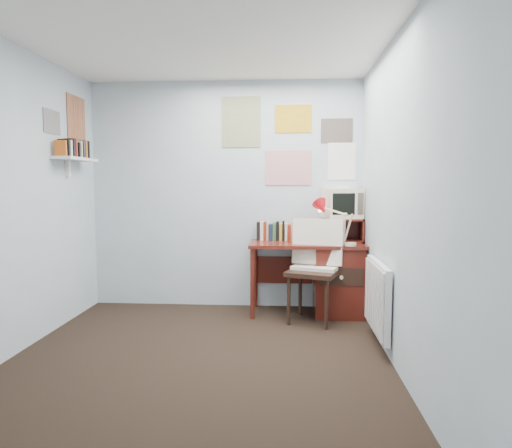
% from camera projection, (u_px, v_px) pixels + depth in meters
% --- Properties ---
extents(ground, '(3.50, 3.50, 0.00)m').
position_uv_depth(ground, '(195.00, 366.00, 3.45)').
color(ground, black).
rests_on(ground, ground).
extents(back_wall, '(3.00, 0.02, 2.50)m').
position_uv_depth(back_wall, '(225.00, 195.00, 5.08)').
color(back_wall, silver).
rests_on(back_wall, ground).
extents(right_wall, '(0.02, 3.50, 2.50)m').
position_uv_depth(right_wall, '(402.00, 202.00, 3.24)').
color(right_wall, silver).
rests_on(right_wall, ground).
extents(ceiling, '(3.00, 3.50, 0.02)m').
position_uv_depth(ceiling, '(191.00, 25.00, 3.23)').
color(ceiling, white).
rests_on(ceiling, back_wall).
extents(desk, '(1.20, 0.55, 0.76)m').
position_uv_depth(desk, '(333.00, 276.00, 4.81)').
color(desk, '#561B13').
rests_on(desk, ground).
extents(desk_chair, '(0.65, 0.63, 1.00)m').
position_uv_depth(desk_chair, '(313.00, 273.00, 4.51)').
color(desk_chair, black).
rests_on(desk_chair, ground).
extents(desk_lamp, '(0.31, 0.27, 0.41)m').
position_uv_depth(desk_lamp, '(351.00, 225.00, 4.53)').
color(desk_lamp, '#B80C15').
rests_on(desk_lamp, desk).
extents(tv_riser, '(0.40, 0.30, 0.25)m').
position_uv_depth(tv_riser, '(343.00, 230.00, 4.87)').
color(tv_riser, '#561B13').
rests_on(tv_riser, desk).
extents(crt_tv, '(0.44, 0.41, 0.35)m').
position_uv_depth(crt_tv, '(342.00, 202.00, 4.86)').
color(crt_tv, '#EEE2C7').
rests_on(crt_tv, tv_riser).
extents(book_row, '(0.60, 0.14, 0.22)m').
position_uv_depth(book_row, '(284.00, 230.00, 4.98)').
color(book_row, '#561B13').
rests_on(book_row, desk).
extents(radiator, '(0.09, 0.80, 0.60)m').
position_uv_depth(radiator, '(378.00, 297.00, 3.86)').
color(radiator, white).
rests_on(radiator, right_wall).
extents(wall_shelf, '(0.20, 0.62, 0.24)m').
position_uv_depth(wall_shelf, '(75.00, 159.00, 4.49)').
color(wall_shelf, white).
rests_on(wall_shelf, left_wall).
extents(posters_back, '(1.20, 0.01, 0.90)m').
position_uv_depth(posters_back, '(289.00, 140.00, 4.97)').
color(posters_back, white).
rests_on(posters_back, back_wall).
extents(posters_left, '(0.01, 0.70, 0.60)m').
position_uv_depth(posters_left, '(65.00, 120.00, 4.47)').
color(posters_left, white).
rests_on(posters_left, left_wall).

